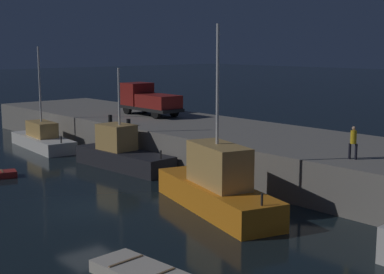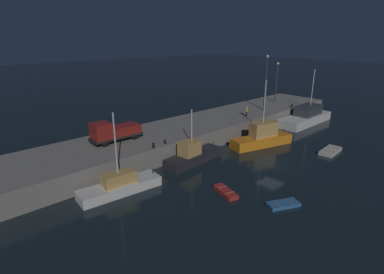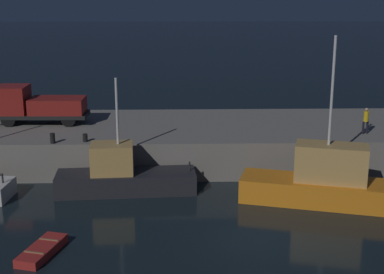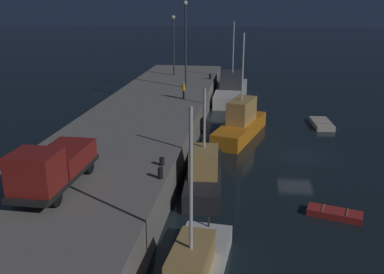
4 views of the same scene
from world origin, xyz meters
name	(u,v)px [view 4 (image 4 of 4)]	position (x,y,z in m)	size (l,w,h in m)	color
ground_plane	(297,156)	(0.00, 0.00, 0.00)	(320.00, 320.00, 0.00)	black
pier_quay	(135,135)	(0.00, 12.43, 1.14)	(57.10, 9.19, 2.28)	gray
fishing_boat_blue	(232,89)	(18.62, 5.80, 1.09)	(11.60, 3.48, 8.74)	silver
fishing_boat_white	(241,123)	(4.21, 4.37, 1.14)	(8.84, 4.52, 8.61)	orange
fishing_boat_orange	(204,174)	(-6.41, 6.31, 0.92)	(7.66, 2.59, 6.30)	#232328
dinghy_orange_near	(335,214)	(-9.11, -1.04, 0.19)	(1.73, 2.99, 0.41)	#B22823
rowboat_white_mid	(322,124)	(8.31, -3.00, 0.22)	(3.76, 1.86, 0.48)	beige
lamp_post_west	(186,39)	(13.12, 10.41, 7.33)	(0.44, 0.44, 8.73)	#38383D
lamp_post_east	(174,40)	(20.38, 12.98, 6.47)	(0.44, 0.44, 7.08)	#38383D
utility_truck	(53,167)	(-12.47, 12.98, 3.48)	(5.98, 2.18, 2.46)	black
dockworker	(184,89)	(7.89, 9.82, 3.18)	(0.40, 0.37, 1.59)	black
bollard_west	(160,173)	(-10.48, 8.15, 2.57)	(0.28, 0.28, 0.59)	black
bollard_central	(210,76)	(18.33, 8.33, 2.59)	(0.28, 0.28, 0.63)	black
bollard_east	(162,161)	(-8.70, 8.44, 2.51)	(0.28, 0.28, 0.46)	black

